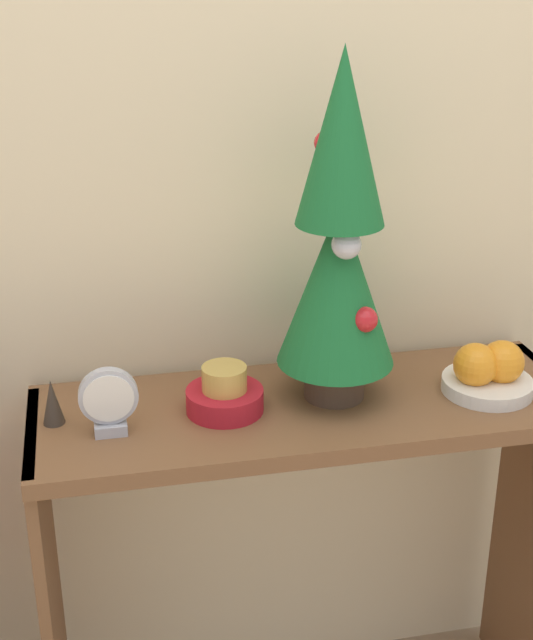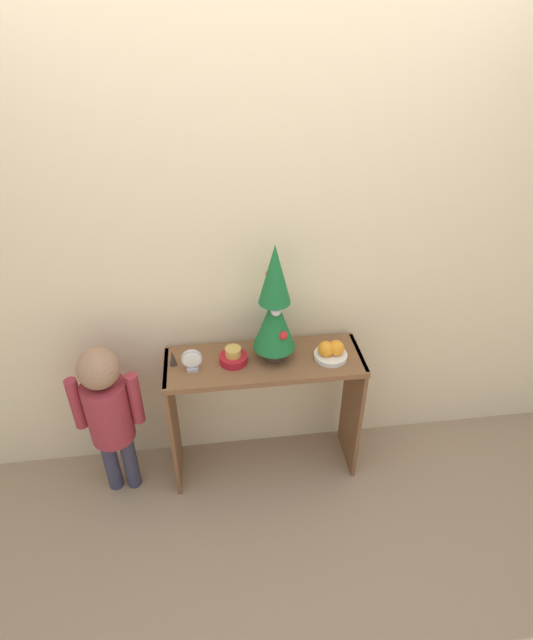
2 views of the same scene
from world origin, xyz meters
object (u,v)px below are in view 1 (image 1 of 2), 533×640
mini_tree (339,241)px  desk_clock (109,402)px  fruit_bowl (488,372)px  figurine (52,402)px  singing_bowl (225,394)px

mini_tree → desk_clock: 0.48m
fruit_bowl → figurine: size_ratio=2.04×
singing_bowl → desk_clock: 0.21m
mini_tree → desk_clock: (-0.41, -0.05, -0.24)m
desk_clock → singing_bowl: bearing=10.4°
desk_clock → fruit_bowl: bearing=0.9°
desk_clock → figurine: size_ratio=1.46×
desk_clock → mini_tree: bearing=7.3°
mini_tree → fruit_bowl: size_ratio=3.72×
fruit_bowl → desk_clock: bearing=-179.1°
fruit_bowl → figurine: (-0.78, 0.04, 0.00)m
mini_tree → fruit_bowl: (0.28, -0.04, -0.26)m
fruit_bowl → figurine: fruit_bowl is taller
singing_bowl → desk_clock: desk_clock is taller
mini_tree → singing_bowl: bearing=-175.8°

